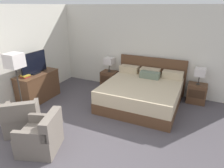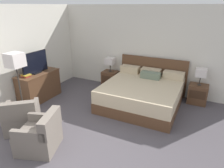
% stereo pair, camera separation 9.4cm
% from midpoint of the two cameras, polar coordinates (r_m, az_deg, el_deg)
% --- Properties ---
extents(ground_plane, '(11.48, 11.48, 0.00)m').
position_cam_midpoint_polar(ground_plane, '(3.77, -14.94, -21.85)').
color(ground_plane, '#4C474C').
extents(wall_back, '(6.30, 0.06, 2.58)m').
position_cam_midpoint_polar(wall_back, '(6.30, 6.75, 9.89)').
color(wall_back, silver).
rests_on(wall_back, ground).
extents(wall_left, '(0.06, 5.63, 2.58)m').
position_cam_midpoint_polar(wall_left, '(5.91, -25.82, 7.14)').
color(wall_left, silver).
rests_on(wall_left, ground).
extents(bed, '(2.02, 2.04, 1.11)m').
position_cam_midpoint_polar(bed, '(5.49, 8.08, -2.46)').
color(bed, brown).
rests_on(bed, ground).
extents(nightstand_left, '(0.50, 0.40, 0.54)m').
position_cam_midpoint_polar(nightstand_left, '(6.62, -1.20, 1.39)').
color(nightstand_left, brown).
rests_on(nightstand_left, ground).
extents(nightstand_right, '(0.50, 0.40, 0.54)m').
position_cam_midpoint_polar(nightstand_right, '(6.02, 22.59, -2.47)').
color(nightstand_right, brown).
rests_on(nightstand_right, ground).
extents(table_lamp_left, '(0.28, 0.28, 0.46)m').
position_cam_midpoint_polar(table_lamp_left, '(6.43, -1.24, 6.54)').
color(table_lamp_left, '#332D28').
rests_on(table_lamp_left, nightstand_left).
extents(table_lamp_right, '(0.28, 0.28, 0.46)m').
position_cam_midpoint_polar(table_lamp_right, '(5.81, 23.44, 3.09)').
color(table_lamp_right, '#332D28').
rests_on(table_lamp_right, nightstand_right).
extents(dresser, '(0.57, 1.22, 0.80)m').
position_cam_midpoint_polar(dresser, '(6.07, -20.81, -0.57)').
color(dresser, brown).
rests_on(dresser, ground).
extents(tv, '(0.18, 0.86, 0.59)m').
position_cam_midpoint_polar(tv, '(5.84, -21.87, 5.47)').
color(tv, black).
rests_on(tv, dresser).
extents(book_red_cover, '(0.19, 0.17, 0.03)m').
position_cam_midpoint_polar(book_red_cover, '(5.71, -23.98, 1.92)').
color(book_red_cover, '#B7282D').
rests_on(book_red_cover, dresser).
extents(book_blue_cover, '(0.22, 0.21, 0.03)m').
position_cam_midpoint_polar(book_blue_cover, '(5.69, -24.00, 2.22)').
color(book_blue_cover, gold).
rests_on(book_blue_cover, book_red_cover).
extents(armchair_by_window, '(0.97, 0.97, 0.76)m').
position_cam_midpoint_polar(armchair_by_window, '(4.76, -24.81, -9.02)').
color(armchair_by_window, '#70665B').
rests_on(armchair_by_window, ground).
extents(armchair_companion, '(0.87, 0.87, 0.76)m').
position_cam_midpoint_polar(armchair_companion, '(4.06, -20.17, -13.90)').
color(armchair_companion, '#70665B').
rests_on(armchair_companion, ground).
extents(floor_lamp, '(0.34, 0.34, 1.59)m').
position_cam_midpoint_polar(floor_lamp, '(4.90, -26.51, 4.95)').
color(floor_lamp, '#332D28').
rests_on(floor_lamp, ground).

